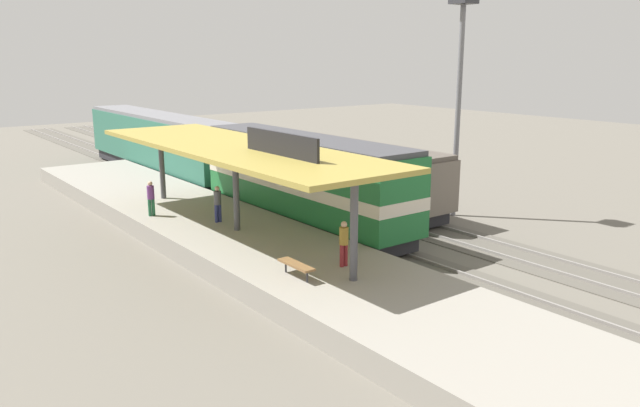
# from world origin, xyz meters

# --- Properties ---
(ground_plane) EXTENTS (120.00, 120.00, 0.00)m
(ground_plane) POSITION_xyz_m (2.00, 0.00, 0.00)
(ground_plane) COLOR #666056
(track_near) EXTENTS (3.20, 110.00, 0.16)m
(track_near) POSITION_xyz_m (0.00, 0.00, 0.03)
(track_near) COLOR #565249
(track_near) RESTS_ON ground
(track_far) EXTENTS (3.20, 110.00, 0.16)m
(track_far) POSITION_xyz_m (4.60, 0.00, 0.03)
(track_far) COLOR #565249
(track_far) RESTS_ON ground
(platform) EXTENTS (6.00, 44.00, 0.90)m
(platform) POSITION_xyz_m (-4.60, 0.00, 0.45)
(platform) COLOR gray
(platform) RESTS_ON ground
(station_canopy) EXTENTS (5.20, 18.00, 4.70)m
(station_canopy) POSITION_xyz_m (-4.60, -0.09, 4.53)
(station_canopy) COLOR #47474C
(station_canopy) RESTS_ON platform
(platform_bench) EXTENTS (0.44, 1.70, 0.50)m
(platform_bench) POSITION_xyz_m (-6.00, -6.56, 1.34)
(platform_bench) COLOR #333338
(platform_bench) RESTS_ON platform
(locomotive) EXTENTS (2.93, 14.43, 4.44)m
(locomotive) POSITION_xyz_m (0.00, 1.34, 2.41)
(locomotive) COLOR #28282D
(locomotive) RESTS_ON track_near
(passenger_carriage_single) EXTENTS (2.90, 20.00, 4.24)m
(passenger_carriage_single) POSITION_xyz_m (0.00, 19.34, 2.31)
(passenger_carriage_single) COLOR #28282D
(passenger_carriage_single) RESTS_ON track_near
(freight_car) EXTENTS (2.80, 12.00, 3.54)m
(freight_car) POSITION_xyz_m (4.60, 2.40, 1.97)
(freight_car) COLOR #28282D
(freight_car) RESTS_ON track_far
(light_mast) EXTENTS (1.10, 1.10, 11.70)m
(light_mast) POSITION_xyz_m (7.80, -1.73, 8.40)
(light_mast) COLOR slate
(light_mast) RESTS_ON ground
(person_waiting) EXTENTS (0.34, 0.34, 1.71)m
(person_waiting) POSITION_xyz_m (-3.93, -6.65, 1.85)
(person_waiting) COLOR maroon
(person_waiting) RESTS_ON platform
(person_walking) EXTENTS (0.34, 0.34, 1.71)m
(person_walking) POSITION_xyz_m (-4.62, 1.73, 1.85)
(person_walking) COLOR navy
(person_walking) RESTS_ON platform
(person_boarding) EXTENTS (0.34, 0.34, 1.71)m
(person_boarding) POSITION_xyz_m (-6.63, 4.72, 1.85)
(person_boarding) COLOR #23603D
(person_boarding) RESTS_ON platform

